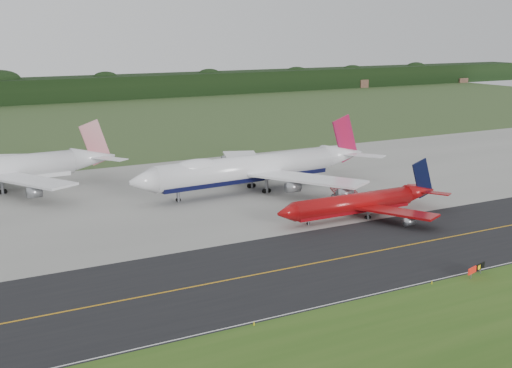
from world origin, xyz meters
name	(u,v)px	position (x,y,z in m)	size (l,w,h in m)	color
ground	(344,248)	(0.00, 0.00, 0.00)	(600.00, 600.00, 0.00)	#2C4520
grass_verge	(505,319)	(0.00, -35.00, 0.01)	(400.00, 30.00, 0.01)	#2D5318
taxiway	(359,255)	(0.00, -4.00, 0.01)	(400.00, 32.00, 0.02)	black
apron	(213,191)	(0.00, 51.00, 0.01)	(400.00, 78.00, 0.01)	gray
taxiway_centreline	(359,255)	(0.00, -4.00, 0.03)	(400.00, 0.40, 0.00)	#C58412
taxiway_edge_line	(423,283)	(0.00, -19.50, 0.03)	(400.00, 0.25, 0.00)	silver
horizon_treeline	(14,93)	(0.00, 273.76, 5.47)	(700.00, 25.00, 12.00)	black
jet_ba_747	(254,168)	(8.10, 46.00, 5.46)	(63.88, 52.81, 16.05)	white
jet_red_737	(361,203)	(15.58, 15.44, 2.90)	(38.73, 31.73, 10.50)	#950A0C
taxiway_sign	(476,268)	(9.22, -21.18, 1.21)	(4.95, 1.71, 1.71)	slate
edge_marker_left	(254,324)	(-29.51, -20.50, 0.25)	(0.16, 0.16, 0.50)	yellow
edge_marker_center	(432,282)	(0.83, -20.50, 0.25)	(0.16, 0.16, 0.50)	yellow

